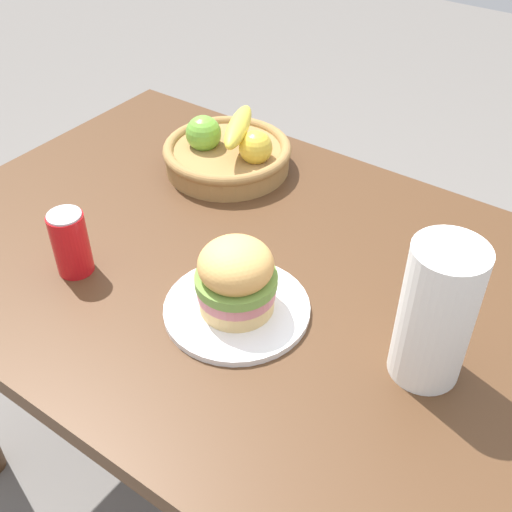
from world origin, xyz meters
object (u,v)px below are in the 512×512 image
Objects in this scene: fruit_basket at (228,152)px; sandwich at (236,277)px; paper_towel_roll at (436,314)px; plate at (237,309)px; soda_can at (71,243)px.

sandwich is at bearing -50.79° from fruit_basket.
sandwich reaches higher than fruit_basket.
sandwich is 0.47m from fruit_basket.
fruit_basket is 0.68m from paper_towel_roll.
plate is 1.82× the size of sandwich.
paper_towel_roll reaches higher than soda_can.
soda_can is (-0.31, -0.08, 0.06)m from plate.
paper_towel_roll is at bearing 12.00° from plate.
paper_towel_roll reaches higher than plate.
soda_can is 0.43× the size of fruit_basket.
paper_towel_roll is (0.31, 0.07, 0.11)m from plate.
fruit_basket reaches higher than soda_can.
sandwich reaches higher than soda_can.
plate is 0.33m from soda_can.
paper_towel_roll is (0.61, -0.29, 0.08)m from fruit_basket.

